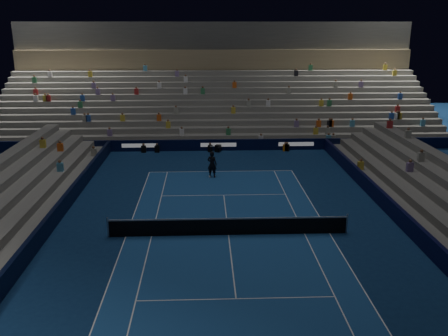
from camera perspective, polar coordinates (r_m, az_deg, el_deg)
name	(u,v)px	position (r m, az deg, el deg)	size (l,w,h in m)	color
ground	(228,235)	(26.54, 0.52, -7.81)	(90.00, 90.00, 0.00)	#0D2750
court_surface	(228,235)	(26.53, 0.52, -7.80)	(10.97, 23.77, 0.01)	navy
sponsor_barrier_far	(218,145)	(43.94, -0.65, 2.70)	(44.00, 0.25, 1.00)	black
sponsor_barrier_east	(407,224)	(28.48, 20.53, -6.08)	(0.25, 37.00, 1.00)	black
sponsor_barrier_west	(45,229)	(27.64, -20.14, -6.72)	(0.25, 37.00, 1.00)	black
grandstand_main	(216,98)	(52.63, -0.97, 8.16)	(44.00, 15.20, 11.20)	slate
tennis_net	(228,226)	(26.33, 0.53, -6.81)	(12.90, 0.10, 1.10)	#B2B2B7
tennis_player	(212,164)	(36.02, -1.40, 0.44)	(0.72, 0.47, 1.98)	black
broadcast_camera	(218,148)	(43.52, -0.69, 2.31)	(0.62, 0.98, 0.60)	black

